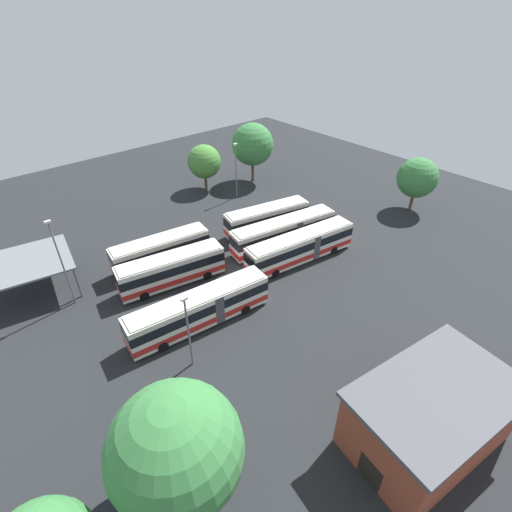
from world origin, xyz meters
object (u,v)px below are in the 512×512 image
(lamp_post_near_entrance, at_px, (61,261))
(bus_row0_slot1, at_px, (284,232))
(depot_building, at_px, (430,416))
(tree_east_edge, at_px, (204,162))
(bus_row1_slot0, at_px, (161,251))
(tree_northwest, at_px, (417,178))
(lamp_post_mid_lot, at_px, (236,169))
(bus_row1_slot1, at_px, (171,269))
(bus_row1_slot3, at_px, (200,309))
(bus_row0_slot0, at_px, (267,218))
(maintenance_shelter, at_px, (24,264))
(tree_northeast, at_px, (176,450))
(bus_row0_slot2, at_px, (301,247))
(tree_south_edge, at_px, (253,144))
(lamp_post_by_building, at_px, (188,329))

(lamp_post_near_entrance, bearing_deg, bus_row0_slot1, 165.40)
(depot_building, height_order, tree_east_edge, tree_east_edge)
(bus_row1_slot0, relative_size, tree_northwest, 1.50)
(lamp_post_mid_lot, bearing_deg, bus_row1_slot1, 33.08)
(bus_row0_slot1, bearing_deg, bus_row1_slot0, -24.56)
(bus_row1_slot0, xyz_separation_m, bus_row1_slot1, (0.94, 3.87, 0.00))
(bus_row0_slot1, xyz_separation_m, bus_row1_slot3, (15.73, 4.84, 0.00))
(bus_row0_slot0, bearing_deg, tree_east_edge, -95.72)
(tree_east_edge, bearing_deg, tree_northwest, 126.02)
(maintenance_shelter, xyz_separation_m, lamp_post_near_entrance, (-2.57, 4.58, 1.58))
(lamp_post_near_entrance, relative_size, tree_northeast, 0.99)
(bus_row0_slot2, distance_m, tree_east_edge, 24.17)
(tree_south_edge, bearing_deg, maintenance_shelter, 10.68)
(maintenance_shelter, distance_m, lamp_post_by_building, 20.46)
(bus_row0_slot2, relative_size, lamp_post_by_building, 1.91)
(maintenance_shelter, relative_size, lamp_post_near_entrance, 1.03)
(maintenance_shelter, xyz_separation_m, tree_south_edge, (-36.32, -6.85, 2.57))
(bus_row1_slot1, bearing_deg, bus_row0_slot1, 170.88)
(bus_row1_slot0, height_order, tree_east_edge, tree_east_edge)
(bus_row0_slot0, relative_size, tree_northeast, 1.22)
(bus_row0_slot2, xyz_separation_m, tree_northwest, (-21.67, 1.58, 2.95))
(tree_northeast, distance_m, tree_east_edge, 46.41)
(bus_row0_slot1, height_order, lamp_post_near_entrance, lamp_post_near_entrance)
(lamp_post_near_entrance, relative_size, lamp_post_mid_lot, 1.13)
(depot_building, height_order, lamp_post_mid_lot, lamp_post_mid_lot)
(bus_row0_slot2, height_order, tree_northwest, tree_northwest)
(lamp_post_near_entrance, bearing_deg, lamp_post_mid_lot, -163.45)
(maintenance_shelter, distance_m, tree_northeast, 28.00)
(bus_row1_slot1, height_order, lamp_post_by_building, lamp_post_by_building)
(lamp_post_near_entrance, height_order, lamp_post_by_building, lamp_post_near_entrance)
(bus_row1_slot3, bearing_deg, lamp_post_mid_lot, -135.80)
(bus_row0_slot2, bearing_deg, lamp_post_near_entrance, -23.29)
(depot_building, height_order, tree_south_edge, tree_south_edge)
(lamp_post_near_entrance, height_order, tree_east_edge, lamp_post_near_entrance)
(bus_row1_slot0, distance_m, bus_row1_slot1, 3.98)
(tree_south_edge, xyz_separation_m, tree_northwest, (-10.74, 22.83, -1.36))
(bus_row1_slot0, relative_size, bus_row1_slot3, 0.81)
(bus_row0_slot2, bearing_deg, bus_row1_slot3, 4.56)
(bus_row0_slot0, relative_size, tree_east_edge, 1.64)
(tree_northwest, bearing_deg, bus_row0_slot2, -4.16)
(tree_south_edge, relative_size, tree_east_edge, 1.33)
(lamp_post_by_building, bearing_deg, depot_building, 117.26)
(bus_row0_slot2, relative_size, bus_row1_slot0, 1.24)
(bus_row1_slot1, bearing_deg, tree_northwest, 167.91)
(bus_row1_slot0, xyz_separation_m, tree_northwest, (-34.34, 11.43, 2.95))
(bus_row0_slot1, relative_size, bus_row1_slot3, 1.00)
(lamp_post_by_building, relative_size, tree_northeast, 0.77)
(lamp_post_by_building, height_order, tree_south_edge, tree_south_edge)
(tree_northwest, bearing_deg, lamp_post_by_building, 4.51)
(bus_row0_slot1, xyz_separation_m, depot_building, (10.65, 24.66, 0.91))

